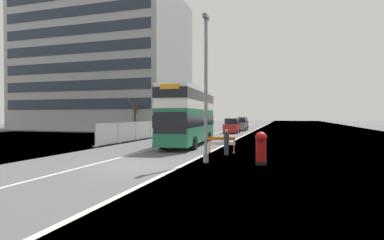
{
  "coord_description": "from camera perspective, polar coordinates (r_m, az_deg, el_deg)",
  "views": [
    {
      "loc": [
        7.62,
        -13.85,
        2.52
      ],
      "look_at": [
        1.22,
        6.8,
        2.2
      ],
      "focal_mm": 28.24,
      "sensor_mm": 36.0,
      "label": 1
    }
  ],
  "objects": [
    {
      "name": "bare_tree_far_verge_near",
      "position": [
        45.48,
        -10.75,
        0.86
      ],
      "size": [
        2.73,
        2.86,
        5.24
      ],
      "color": "#4C3D2D",
      "rests_on": "ground"
    },
    {
      "name": "ground",
      "position": [
        15.81,
        -9.54,
        -8.52
      ],
      "size": [
        140.0,
        280.0,
        0.1
      ],
      "color": "#4C4C4F"
    },
    {
      "name": "car_oncoming_near",
      "position": [
        43.35,
        7.54,
        -1.18
      ],
      "size": [
        2.02,
        4.14,
        2.11
      ],
      "color": "maroon",
      "rests_on": "ground"
    },
    {
      "name": "lamppost_foreground",
      "position": [
        16.2,
        2.63,
        5.06
      ],
      "size": [
        0.29,
        0.7,
        7.88
      ],
      "color": "gray",
      "rests_on": "ground"
    },
    {
      "name": "car_receding_mid",
      "position": [
        50.72,
        9.24,
        -0.9
      ],
      "size": [
        1.93,
        4.42,
        2.07
      ],
      "color": "slate",
      "rests_on": "ground"
    },
    {
      "name": "double_decker_bus",
      "position": [
        25.63,
        -0.6,
        0.9
      ],
      "size": [
        3.3,
        11.17,
        4.78
      ],
      "color": "#1E6B47",
      "rests_on": "ground"
    },
    {
      "name": "car_receding_far",
      "position": [
        60.57,
        9.52,
        -0.57
      ],
      "size": [
        2.01,
        3.95,
        2.17
      ],
      "color": "navy",
      "rests_on": "ground"
    },
    {
      "name": "pedestrian_at_kerb",
      "position": [
        19.48,
        6.51,
        -4.17
      ],
      "size": [
        0.34,
        0.34,
        1.63
      ],
      "color": "#2D3342",
      "rests_on": "ground"
    },
    {
      "name": "bare_tree_far_verge_mid",
      "position": [
        54.34,
        -7.52,
        0.3
      ],
      "size": [
        2.55,
        2.53,
        4.28
      ],
      "color": "#4C3D2D",
      "rests_on": "ground"
    },
    {
      "name": "construction_site_fence",
      "position": [
        32.5,
        -9.19,
        -1.98
      ],
      "size": [
        0.44,
        17.2,
        1.93
      ],
      "color": "#A8AAAD",
      "rests_on": "ground"
    },
    {
      "name": "red_pillar_postbox",
      "position": [
        15.94,
        12.9,
        -4.91
      ],
      "size": [
        0.6,
        0.6,
        1.69
      ],
      "color": "black",
      "rests_on": "ground"
    },
    {
      "name": "roadworks_barrier",
      "position": [
        20.28,
        5.6,
        -4.35
      ],
      "size": [
        1.82,
        0.78,
        1.08
      ],
      "color": "orange",
      "rests_on": "ground"
    },
    {
      "name": "backdrop_office_block",
      "position": [
        60.92,
        -16.13,
        9.83
      ],
      "size": [
        29.44,
        18.06,
        24.11
      ],
      "color": "#9EA0A3",
      "rests_on": "ground"
    }
  ]
}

